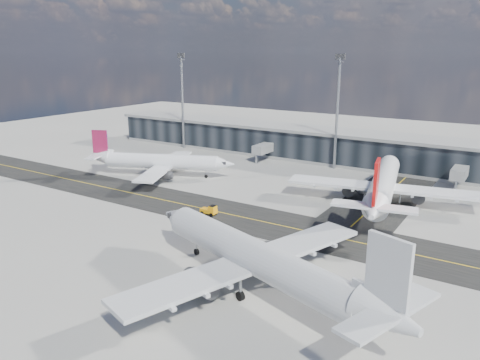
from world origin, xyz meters
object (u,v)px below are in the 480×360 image
at_px(airliner_af, 160,162).
at_px(service_van, 362,188).
at_px(baggage_tug, 210,210).
at_px(airliner_near, 259,259).
at_px(airliner_redtail, 383,185).

xyz_separation_m(airliner_af, service_van, (45.98, 13.82, -2.85)).
relative_size(airliner_af, baggage_tug, 11.28).
bearing_deg(airliner_near, baggage_tug, 66.24).
distance_m(airliner_redtail, baggage_tug, 34.18).
height_order(airliner_redtail, airliner_near, airliner_redtail).
bearing_deg(service_van, airliner_redtail, -89.65).
xyz_separation_m(baggage_tug, service_van, (19.02, 30.21, -0.22)).
distance_m(airliner_af, airliner_near, 60.80).
height_order(airliner_redtail, service_van, airliner_redtail).
distance_m(baggage_tug, service_van, 35.70).
bearing_deg(airliner_redtail, service_van, 118.72).
xyz_separation_m(airliner_near, service_van, (-2.91, 49.97, -3.61)).
relative_size(airliner_af, airliner_near, 0.81).
xyz_separation_m(airliner_redtail, baggage_tug, (-25.46, -22.55, -3.39)).
relative_size(airliner_af, airliner_redtail, 0.80).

